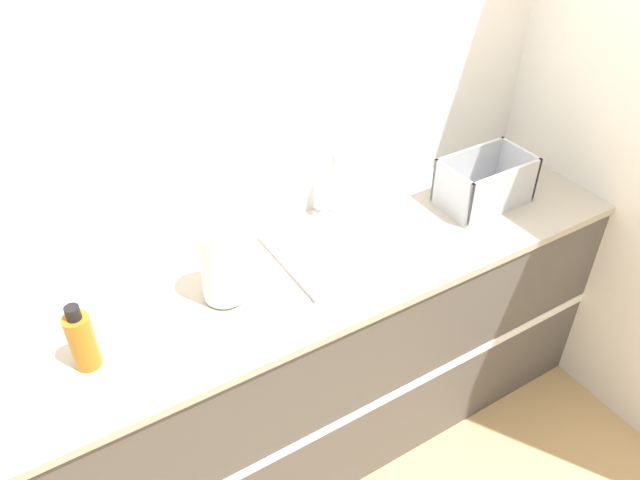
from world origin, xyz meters
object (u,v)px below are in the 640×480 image
Objects in this scene: dish_rack at (484,185)px; bottle_amber at (82,340)px; paper_towel_roll at (222,265)px; sink at (359,235)px.

bottle_amber reaches higher than dish_rack.
paper_towel_roll is 0.44m from bottle_amber.
sink is 1.79× the size of dish_rack.
dish_rack is 1.48m from bottle_amber.
dish_rack is (1.05, -0.02, -0.06)m from paper_towel_roll.
sink is 0.53m from dish_rack.
sink is 0.53m from paper_towel_roll.
bottle_amber is at bearing -178.67° from dish_rack.
bottle_amber is at bearing -175.16° from sink.
paper_towel_roll is (-0.52, -0.03, 0.11)m from sink.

